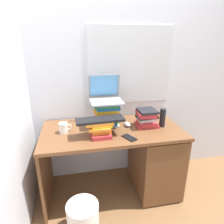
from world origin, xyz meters
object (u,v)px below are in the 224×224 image
object	(u,v)px
mug	(64,128)
cell_phone	(129,138)
book_stack_side	(147,118)
water_bottle	(163,118)
keyboard	(100,120)
book_stack_tall	(107,114)
laptop	(106,95)
wastebasket	(83,219)
desk	(144,156)
book_stack_keyboard_riser	(100,128)
computer_mouse	(127,124)

from	to	relation	value
mug	cell_phone	distance (m)	0.61
book_stack_side	mug	xyz separation A→B (m)	(-0.80, 0.01, -0.04)
mug	water_bottle	size ratio (longest dim) A/B	0.65
keyboard	mug	xyz separation A→B (m)	(-0.32, 0.13, -0.11)
book_stack_tall	laptop	xyz separation A→B (m)	(-0.00, 0.06, 0.18)
book_stack_side	wastebasket	bearing A→B (deg)	-146.58
book_stack_tall	mug	distance (m)	0.43
cell_phone	laptop	bearing A→B (deg)	84.95
book_stack_side	wastebasket	xyz separation A→B (m)	(-0.68, -0.45, -0.67)
desk	book_stack_side	size ratio (longest dim) A/B	5.87
wastebasket	cell_phone	bearing A→B (deg)	27.34
cell_phone	book_stack_keyboard_riser	bearing A→B (deg)	132.44
computer_mouse	desk	bearing A→B (deg)	-21.55
book_stack_keyboard_riser	laptop	size ratio (longest dim) A/B	0.80
book_stack_side	cell_phone	bearing A→B (deg)	-137.10
keyboard	cell_phone	world-z (taller)	keyboard
book_stack_tall	desk	bearing A→B (deg)	-18.21
book_stack_keyboard_riser	desk	bearing A→B (deg)	11.99
wastebasket	water_bottle	bearing A→B (deg)	26.53
desk	keyboard	xyz separation A→B (m)	(-0.46, -0.10, 0.48)
cell_phone	desk	bearing A→B (deg)	14.44
book_stack_keyboard_riser	computer_mouse	size ratio (longest dim) A/B	2.38
book_stack_tall	laptop	bearing A→B (deg)	92.03
book_stack_tall	book_stack_keyboard_riser	xyz separation A→B (m)	(-0.10, -0.22, -0.05)
book_stack_tall	mug	world-z (taller)	book_stack_tall
book_stack_side	computer_mouse	xyz separation A→B (m)	(-0.18, 0.04, -0.07)
keyboard	mug	world-z (taller)	keyboard
book_stack_side	water_bottle	world-z (taller)	water_bottle
computer_mouse	mug	distance (m)	0.62
mug	water_bottle	xyz separation A→B (m)	(0.95, -0.04, 0.04)
wastebasket	computer_mouse	bearing A→B (deg)	44.67
book_stack_side	mug	size ratio (longest dim) A/B	1.93
book_stack_tall	cell_phone	world-z (taller)	book_stack_tall
book_stack_keyboard_riser	cell_phone	world-z (taller)	book_stack_keyboard_riser
desk	book_stack_keyboard_riser	world-z (taller)	book_stack_keyboard_riser
mug	water_bottle	world-z (taller)	water_bottle
book_stack_side	laptop	distance (m)	0.46
book_stack_side	cell_phone	distance (m)	0.33
mug	wastebasket	distance (m)	0.79
keyboard	wastebasket	bearing A→B (deg)	-125.32
book_stack_tall	water_bottle	xyz separation A→B (m)	(0.53, -0.13, -0.03)
water_bottle	laptop	bearing A→B (deg)	160.43
computer_mouse	cell_phone	size ratio (longest dim) A/B	0.76
book_stack_tall	wastebasket	distance (m)	0.94
book_stack_keyboard_riser	computer_mouse	world-z (taller)	book_stack_keyboard_riser
book_stack_side	computer_mouse	distance (m)	0.20
book_stack_side	book_stack_tall	bearing A→B (deg)	165.87
desk	book_stack_tall	size ratio (longest dim) A/B	5.28
book_stack_keyboard_riser	water_bottle	bearing A→B (deg)	8.28
computer_mouse	cell_phone	distance (m)	0.27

